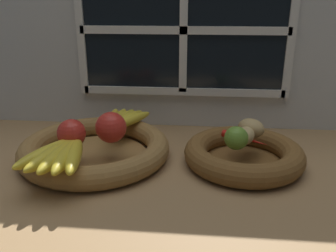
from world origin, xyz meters
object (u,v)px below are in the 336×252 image
Objects in this scene: apple_red_right at (111,127)px; chili_pepper at (245,139)px; lime_near at (236,138)px; banana_bunch_back at (122,119)px; potato_back at (251,128)px; potato_large at (245,136)px; fruit_bowl_left at (95,149)px; apple_red_front at (72,133)px; banana_bunch_front at (61,154)px; fruit_bowl_right at (244,154)px.

chili_pepper is at bearing 4.37° from apple_red_right.
chili_pepper is at bearing 58.46° from lime_near.
banana_bunch_back is 1.42× the size of chili_pepper.
potato_large is (-1.99, -4.37, -0.42)cm from potato_back.
potato_back is (40.61, 4.37, 5.59)cm from fruit_bowl_left.
apple_red_front is at bearing -157.17° from apple_red_right.
potato_back is 4.58cm from chili_pepper.
apple_red_right reaches higher than banana_bunch_front.
banana_bunch_back is 2.47× the size of potato_back.
chili_pepper is (42.13, 14.32, -0.68)cm from banana_bunch_front.
potato_back is at bearing 61.02° from lime_near.
lime_near is at bearing -123.69° from fruit_bowl_right.
potato_large is at bearing 7.83° from apple_red_front.
chili_pepper is (0.09, 0.48, 4.08)cm from fruit_bowl_right.
fruit_bowl_right is 4.11cm from chili_pepper.
lime_near reaches higher than banana_bunch_back.
potato_back is 1.25× the size of lime_near.
potato_back reaches higher than chili_pepper.
potato_large is (42.33, 5.82, -1.39)cm from apple_red_front.
apple_red_right is 33.77cm from chili_pepper.
banana_bunch_front is 44.27cm from potato_large.
fruit_bowl_left is 36.74cm from lime_near.
banana_bunch_front is at bearing -107.98° from banana_bunch_back.
potato_back is at bearing 22.48° from banana_bunch_front.
banana_bunch_back is 35.73cm from potato_large.
banana_bunch_front is at bearing -103.89° from fruit_bowl_left.
chili_pepper reaches higher than fruit_bowl_left.
lime_near reaches higher than fruit_bowl_right.
apple_red_front is 19.75cm from banana_bunch_back.
chili_pepper is (38.71, 0.48, 4.10)cm from fruit_bowl_left.
lime_near reaches higher than potato_back.
potato_back is (35.70, -7.45, 1.14)cm from banana_bunch_back.
potato_back is 1.02× the size of potato_large.
fruit_bowl_left is 3.14× the size of chili_pepper.
apple_red_right is 14.73cm from banana_bunch_front.
apple_red_front is 0.97× the size of potato_back.
apple_red_front is 42.96cm from chili_pepper.
potato_back is 9.41cm from lime_near.
potato_back is at bearing 97.95° from chili_pepper.
fruit_bowl_right is 5.15cm from potato_large.
lime_near is at bearing -87.62° from chili_pepper.
potato_large is at bearing -114.44° from potato_back.
apple_red_front reaches higher than potato_large.
potato_back is (44.32, 10.19, -0.97)cm from apple_red_front.
apple_red_front is (-3.71, -5.82, 6.56)cm from fruit_bowl_left.
apple_red_right reaches higher than potato_back.
chili_pepper is (0.09, 0.48, -1.07)cm from potato_large.
potato_back is at bearing 10.32° from apple_red_right.
fruit_bowl_left is at bearing 158.01° from apple_red_right.
fruit_bowl_right is at bearing -114.44° from potato_back.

